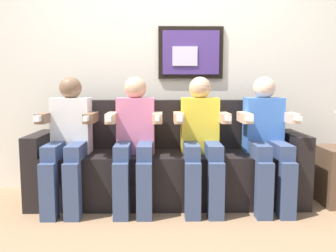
{
  "coord_description": "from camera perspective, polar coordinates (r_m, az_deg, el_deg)",
  "views": [
    {
      "loc": [
        -0.05,
        -2.79,
        1.06
      ],
      "look_at": [
        0.0,
        0.15,
        0.7
      ],
      "focal_mm": 37.93,
      "sensor_mm": 36.0,
      "label": 1
    }
  ],
  "objects": [
    {
      "name": "back_wall_assembly",
      "position": [
        3.56,
        -0.07,
        10.87
      ],
      "size": [
        4.77,
        0.1,
        2.6
      ],
      "color": "silver",
      "rests_on": "ground_plane"
    },
    {
      "name": "person_left_center",
      "position": [
        2.99,
        -5.35,
        -1.78
      ],
      "size": [
        0.46,
        0.56,
        1.11
      ],
      "color": "pink",
      "rests_on": "ground_plane"
    },
    {
      "name": "ground_plane",
      "position": [
        2.98,
        0.05,
        -13.84
      ],
      "size": [
        6.2,
        6.2,
        0.0
      ],
      "primitive_type": "plane",
      "color": "#8C6B4C"
    },
    {
      "name": "person_rightmost",
      "position": [
        3.11,
        15.58,
        -1.67
      ],
      "size": [
        0.46,
        0.56,
        1.11
      ],
      "color": "#3F72CC",
      "rests_on": "ground_plane"
    },
    {
      "name": "couch",
      "position": [
        3.2,
        -0.05,
        -6.52
      ],
      "size": [
        2.37,
        0.58,
        0.9
      ],
      "color": "black",
      "rests_on": "ground_plane"
    },
    {
      "name": "person_leftmost",
      "position": [
        3.08,
        -15.72,
        -1.75
      ],
      "size": [
        0.46,
        0.56,
        1.11
      ],
      "color": "white",
      "rests_on": "ground_plane"
    },
    {
      "name": "person_right_center",
      "position": [
        3.0,
        5.32,
        -1.76
      ],
      "size": [
        0.46,
        0.56,
        1.11
      ],
      "color": "yellow",
      "rests_on": "ground_plane"
    }
  ]
}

